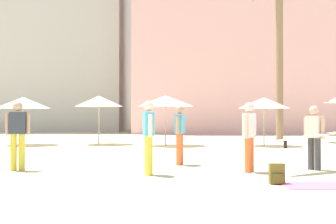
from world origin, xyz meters
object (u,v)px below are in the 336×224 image
Objects in this scene: cafe_umbrella_5 at (166,101)px; cafe_umbrella_6 at (99,101)px; person_near_right at (249,134)px; person_mid_right at (180,132)px; person_mid_left at (18,133)px; person_far_left at (149,134)px; beach_towel at (330,186)px; cafe_umbrella_2 at (264,103)px; cafe_umbrella_0 at (23,103)px; person_far_right at (316,135)px; backpack at (277,174)px.

cafe_umbrella_5 is 1.11× the size of cafe_umbrella_6.
person_mid_right is at bearing -13.51° from person_near_right.
person_mid_left is 1.01× the size of person_far_left.
cafe_umbrella_5 is 12.43m from beach_towel.
cafe_umbrella_2 is 4.55m from cafe_umbrella_5.
cafe_umbrella_2 is 8.93m from person_mid_right.
person_near_right is at bearing -76.12° from cafe_umbrella_5.
cafe_umbrella_0 reaches higher than person_mid_left.
person_mid_left is at bearing 143.19° from person_far_right.
cafe_umbrella_2 is 7.90m from cafe_umbrella_6.
cafe_umbrella_5 is (6.81, -0.21, 0.07)m from cafe_umbrella_0.
person_far_right reaches higher than beach_towel.
person_mid_right is (0.67, -8.08, -1.16)m from cafe_umbrella_5.
cafe_umbrella_5 reaches higher than person_mid_right.
person_mid_left reaches higher than beach_towel.
cafe_umbrella_6 is at bearing 166.26° from cafe_umbrella_5.
cafe_umbrella_0 is 0.96× the size of person_far_right.
backpack is 2.03m from person_near_right.
person_far_left is at bearing 158.32° from beach_towel.
beach_towel is 4.08m from person_far_left.
cafe_umbrella_2 reaches higher than beach_towel.
person_near_right is (-1.72, -0.35, 0.04)m from person_far_right.
person_mid_right is (7.49, -8.28, -1.09)m from cafe_umbrella_0.
cafe_umbrella_2 reaches higher than person_mid_right.
cafe_umbrella_6 reaches higher than backpack.
person_mid_left is at bearing -70.70° from cafe_umbrella_0.
cafe_umbrella_6 reaches higher than cafe_umbrella_0.
beach_towel is 2.59m from person_near_right.
cafe_umbrella_5 is 0.99× the size of person_far_right.
cafe_umbrella_5 is 10.17m from person_mid_left.
cafe_umbrella_6 is at bearing 173.39° from cafe_umbrella_2.
cafe_umbrella_5 is 10.30m from person_far_left.
cafe_umbrella_2 is at bearing -6.61° from cafe_umbrella_6.
person_far_left reaches higher than person_far_right.
beach_towel is 1.09× the size of person_mid_right.
cafe_umbrella_6 is 11.95m from person_near_right.
person_near_right is (-0.26, 1.88, 0.74)m from backpack.
cafe_umbrella_0 reaches higher than backpack.
person_far_left is at bearing 154.31° from person_far_right.
beach_towel is (3.64, -11.70, -2.08)m from cafe_umbrella_5.
cafe_umbrella_5 is at bearing -32.04° from person_mid_left.
cafe_umbrella_2 is 11.80m from beach_towel.
cafe_umbrella_6 is 1.41× the size of person_mid_right.
person_far_right is 3.64m from person_mid_right.
cafe_umbrella_6 is (-3.30, 0.81, 0.02)m from cafe_umbrella_5.
cafe_umbrella_6 is 10.38m from person_mid_left.
cafe_umbrella_2 is 11.17m from person_far_left.
backpack reaches higher than beach_towel.
beach_towel is 4.77m from person_mid_right.
backpack is 0.25× the size of person_mid_right.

